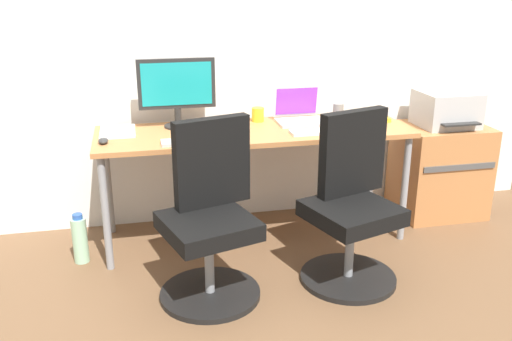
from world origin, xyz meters
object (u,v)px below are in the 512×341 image
(office_chair_left, at_px, (210,219))
(water_bottle_on_floor, at_px, (80,239))
(desktop_monitor, at_px, (177,88))
(coffee_mug, at_px, (258,115))
(office_chair_right, at_px, (351,207))
(open_laptop, at_px, (299,113))
(side_cabinet, at_px, (439,170))
(printer, at_px, (446,109))

(office_chair_left, bearing_deg, water_bottle_on_floor, 145.53)
(desktop_monitor, distance_m, coffee_mug, 0.56)
(office_chair_right, height_order, coffee_mug, office_chair_right)
(open_laptop, bearing_deg, office_chair_right, -83.88)
(side_cabinet, bearing_deg, water_bottle_on_floor, -174.67)
(office_chair_left, height_order, printer, office_chair_left)
(printer, distance_m, coffee_mug, 1.31)
(coffee_mug, bearing_deg, open_laptop, -13.50)
(office_chair_left, bearing_deg, open_laptop, 47.14)
(side_cabinet, distance_m, coffee_mug, 1.39)
(desktop_monitor, height_order, open_laptop, desktop_monitor)
(side_cabinet, xyz_separation_m, open_laptop, (-1.04, 0.04, 0.46))
(coffee_mug, bearing_deg, printer, -4.43)
(side_cabinet, xyz_separation_m, water_bottle_on_floor, (-2.47, -0.23, -0.18))
(desktop_monitor, xyz_separation_m, coffee_mug, (0.52, 0.03, -0.20))
(office_chair_right, xyz_separation_m, coffee_mug, (-0.35, 0.83, 0.35))
(water_bottle_on_floor, bearing_deg, side_cabinet, 5.33)
(printer, bearing_deg, office_chair_right, -143.04)
(side_cabinet, xyz_separation_m, desktop_monitor, (-1.83, 0.07, 0.65))
(office_chair_left, relative_size, office_chair_right, 1.00)
(desktop_monitor, bearing_deg, water_bottle_on_floor, -155.02)
(open_laptop, bearing_deg, printer, -2.08)
(office_chair_right, xyz_separation_m, side_cabinet, (0.96, 0.73, -0.10))
(coffee_mug, bearing_deg, water_bottle_on_floor, -164.11)
(office_chair_right, relative_size, coffee_mug, 10.22)
(printer, relative_size, desktop_monitor, 0.83)
(office_chair_right, xyz_separation_m, water_bottle_on_floor, (-1.51, 0.49, -0.28))
(printer, bearing_deg, desktop_monitor, 177.87)
(office_chair_right, bearing_deg, side_cabinet, 37.00)
(water_bottle_on_floor, relative_size, open_laptop, 1.00)
(desktop_monitor, relative_size, open_laptop, 1.55)
(office_chair_left, distance_m, printer, 1.93)
(office_chair_right, height_order, open_laptop, open_laptop)
(water_bottle_on_floor, bearing_deg, office_chair_left, -34.47)
(office_chair_right, height_order, side_cabinet, office_chair_right)
(office_chair_right, bearing_deg, desktop_monitor, 137.66)
(side_cabinet, relative_size, printer, 1.62)
(printer, height_order, coffee_mug, printer)
(office_chair_left, distance_m, side_cabinet, 1.90)
(printer, bearing_deg, coffee_mug, 175.57)
(water_bottle_on_floor, xyz_separation_m, desktop_monitor, (0.64, 0.30, 0.83))
(office_chair_left, bearing_deg, office_chair_right, -0.03)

